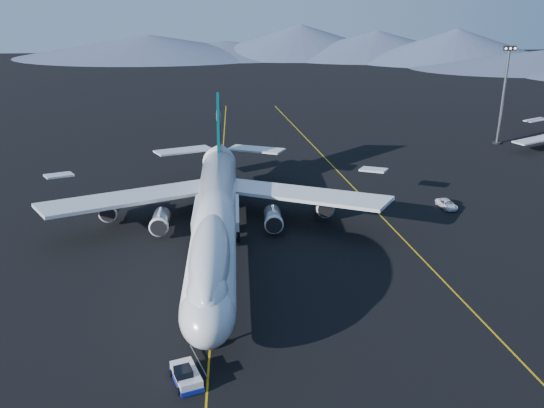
{
  "coord_description": "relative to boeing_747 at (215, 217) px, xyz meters",
  "views": [
    {
      "loc": [
        3.91,
        -87.55,
        42.0
      ],
      "look_at": [
        9.19,
        4.85,
        6.0
      ],
      "focal_mm": 40.0,
      "sensor_mm": 36.0,
      "label": 1
    }
  ],
  "objects": [
    {
      "name": "ground",
      "position": [
        -0.0,
        -0.03,
        -5.81
      ],
      "size": [
        500.0,
        500.0,
        0.0
      ],
      "primitive_type": "plane",
      "color": "black",
      "rests_on": "ground"
    },
    {
      "name": "taxiway_line_main",
      "position": [
        -0.0,
        -0.03,
        -5.8
      ],
      "size": [
        0.25,
        220.0,
        0.01
      ],
      "primitive_type": "cube",
      "color": "#C5970B",
      "rests_on": "ground"
    },
    {
      "name": "taxiway_line_side",
      "position": [
        30.0,
        9.97,
        -5.8
      ],
      "size": [
        28.08,
        198.09,
        0.01
      ],
      "primitive_type": "cube",
      "rotation": [
        0.0,
        0.0,
        0.14
      ],
      "color": "#C5970B",
      "rests_on": "ground"
    },
    {
      "name": "boeing_747",
      "position": [
        0.0,
        0.0,
        0.0
      ],
      "size": [
        59.62,
        72.43,
        19.37
      ],
      "color": "silver",
      "rests_on": "ground"
    },
    {
      "name": "pushback_tug",
      "position": [
        -2.27,
        -32.73,
        -5.12
      ],
      "size": [
        4.15,
        5.65,
        2.21
      ],
      "rotation": [
        0.0,
        0.0,
        0.34
      ],
      "color": "silver",
      "rests_on": "ground"
    },
    {
      "name": "service_van",
      "position": [
        42.82,
        16.44,
        -5.07
      ],
      "size": [
        3.33,
        5.67,
        1.48
      ],
      "primitive_type": "imported",
      "rotation": [
        0.0,
        0.0,
        0.17
      ],
      "color": "silver",
      "rests_on": "ground"
    },
    {
      "name": "floodlight_mast",
      "position": [
        70.43,
        60.0,
        6.63
      ],
      "size": [
        3.03,
        2.28,
        24.56
      ],
      "rotation": [
        0.0,
        0.0,
        0.08
      ],
      "color": "black",
      "rests_on": "ground"
    }
  ]
}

